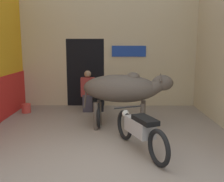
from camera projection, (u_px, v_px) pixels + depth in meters
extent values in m
plane|color=gray|center=(103.00, 172.00, 4.05)|extent=(30.00, 30.00, 0.00)
cube|color=#C6B289|center=(109.00, 7.00, 8.10)|extent=(5.50, 0.18, 1.93)
cube|color=#C6B289|center=(46.00, 73.00, 8.47)|extent=(1.40, 0.18, 2.14)
cube|color=#C6B289|center=(149.00, 73.00, 8.43)|extent=(2.91, 0.18, 2.14)
cube|color=black|center=(87.00, 71.00, 8.81)|extent=(1.20, 0.90, 2.14)
cube|color=navy|center=(129.00, 51.00, 8.21)|extent=(1.07, 0.03, 0.34)
ellipsoid|color=#4C4238|center=(120.00, 88.00, 6.02)|extent=(1.80, 0.92, 0.64)
ellipsoid|color=#4C4238|center=(133.00, 77.00, 5.92)|extent=(0.34, 0.31, 0.23)
cylinder|color=#4C4238|center=(155.00, 87.00, 5.88)|extent=(0.46, 0.36, 0.42)
ellipsoid|color=#4C4238|center=(163.00, 83.00, 5.84)|extent=(0.51, 0.36, 0.35)
cylinder|color=#4C4238|center=(86.00, 96.00, 6.18)|extent=(0.13, 0.06, 0.59)
cylinder|color=#4C4238|center=(143.00, 114.00, 6.22)|extent=(0.11, 0.11, 0.65)
cylinder|color=#4C4238|center=(142.00, 118.00, 5.86)|extent=(0.11, 0.11, 0.65)
cylinder|color=#4C4238|center=(99.00, 112.00, 6.39)|extent=(0.11, 0.11, 0.65)
cylinder|color=#4C4238|center=(96.00, 116.00, 6.03)|extent=(0.11, 0.11, 0.65)
cone|color=#473D33|center=(161.00, 76.00, 5.94)|extent=(0.09, 0.15, 0.20)
cone|color=#473D33|center=(161.00, 78.00, 5.71)|extent=(0.09, 0.15, 0.20)
torus|color=black|center=(159.00, 148.00, 4.21)|extent=(0.31, 0.61, 0.62)
torus|color=black|center=(124.00, 125.00, 5.41)|extent=(0.31, 0.61, 0.62)
cube|color=#9E9993|center=(140.00, 127.00, 4.78)|extent=(0.54, 0.78, 0.28)
cube|color=black|center=(145.00, 120.00, 4.57)|extent=(0.46, 0.63, 0.09)
cylinder|color=black|center=(128.00, 107.00, 5.21)|extent=(0.55, 0.25, 0.03)
sphere|color=silver|center=(126.00, 114.00, 5.32)|extent=(0.15, 0.15, 0.15)
torus|color=black|center=(98.00, 116.00, 6.20)|extent=(0.12, 0.60, 0.59)
torus|color=black|center=(98.00, 104.00, 7.46)|extent=(0.12, 0.60, 0.59)
cube|color=black|center=(98.00, 103.00, 6.81)|extent=(0.33, 0.72, 0.28)
cube|color=black|center=(98.00, 98.00, 6.59)|extent=(0.30, 0.58, 0.09)
cylinder|color=black|center=(97.00, 91.00, 7.25)|extent=(0.58, 0.08, 0.03)
sphere|color=silver|center=(97.00, 95.00, 7.37)|extent=(0.15, 0.15, 0.15)
cube|color=#3D3842|center=(88.00, 105.00, 7.71)|extent=(0.28, 0.14, 0.39)
cube|color=#3D3842|center=(88.00, 97.00, 7.76)|extent=(0.28, 0.32, 0.11)
cube|color=maroon|center=(88.00, 87.00, 7.78)|extent=(0.41, 0.20, 0.56)
sphere|color=#937051|center=(88.00, 74.00, 7.71)|extent=(0.20, 0.20, 0.20)
cylinder|color=beige|center=(97.00, 104.00, 7.93)|extent=(0.27, 0.27, 0.36)
cylinder|color=beige|center=(97.00, 98.00, 7.90)|extent=(0.38, 0.38, 0.04)
cylinder|color=#C63D33|center=(26.00, 108.00, 7.62)|extent=(0.26, 0.26, 0.26)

